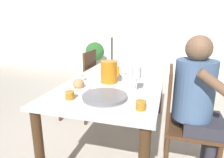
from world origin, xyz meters
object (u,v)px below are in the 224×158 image
object	(u,v)px
wine_glass_water	(137,73)
serving_tray	(105,97)
chair_person_side	(183,120)
chair_opposite	(82,83)
candlestick_tall	(112,52)
potted_plant	(95,53)
teacup_across	(121,72)
red_pitcher	(109,72)
teacup_near_person	(79,78)
person_seated	(198,99)
bread_plate	(78,86)
jam_jar_red	(141,105)
jam_jar_amber	(70,95)

from	to	relation	value
wine_glass_water	serving_tray	size ratio (longest dim) A/B	0.63
chair_person_side	chair_opposite	bearing A→B (deg)	-120.43
candlestick_tall	potted_plant	distance (m)	2.51
chair_person_side	teacup_across	world-z (taller)	chair_person_side
serving_tray	chair_opposite	bearing A→B (deg)	122.58
wine_glass_water	potted_plant	xyz separation A→B (m)	(-1.58, 3.19, -0.36)
red_pitcher	candlestick_tall	bearing A→B (deg)	104.47
teacup_across	candlestick_tall	bearing A→B (deg)	116.44
serving_tray	teacup_near_person	bearing A→B (deg)	135.54
candlestick_tall	wine_glass_water	bearing A→B (deg)	-63.39
teacup_across	chair_opposite	bearing A→B (deg)	150.95
person_seated	wine_glass_water	world-z (taller)	person_seated
chair_opposite	teacup_near_person	distance (m)	0.78
chair_person_side	teacup_across	size ratio (longest dim) A/B	6.10
person_seated	chair_opposite	bearing A→B (deg)	-119.95
wine_glass_water	person_seated	bearing A→B (deg)	8.20
red_pitcher	bread_plate	size ratio (longest dim) A/B	1.01
chair_person_side	candlestick_tall	xyz separation A→B (m)	(-0.86, 0.86, 0.41)
candlestick_tall	serving_tray	bearing A→B (deg)	-76.09
person_seated	wine_glass_water	bearing A→B (deg)	-81.80
chair_opposite	serving_tray	world-z (taller)	chair_opposite
serving_tray	potted_plant	xyz separation A→B (m)	(-1.39, 3.40, -0.23)
teacup_near_person	candlestick_tall	bearing A→B (deg)	84.11
candlestick_tall	bread_plate	bearing A→B (deg)	-89.29
wine_glass_water	jam_jar_red	world-z (taller)	wine_glass_water
chair_person_side	bread_plate	distance (m)	0.91
chair_person_side	teacup_across	distance (m)	0.79
potted_plant	teacup_across	bearing A→B (deg)	-63.67
jam_jar_amber	candlestick_tall	xyz separation A→B (m)	(-0.05, 1.25, 0.13)
serving_tray	candlestick_tall	world-z (taller)	candlestick_tall
person_seated	teacup_near_person	world-z (taller)	person_seated
person_seated	bread_plate	bearing A→B (deg)	-82.22
red_pitcher	serving_tray	bearing A→B (deg)	-77.16
red_pitcher	potted_plant	world-z (taller)	red_pitcher
teacup_near_person	serving_tray	size ratio (longest dim) A/B	0.47
teacup_across	bread_plate	size ratio (longest dim) A/B	0.77
wine_glass_water	serving_tray	bearing A→B (deg)	-132.38
chair_person_side	candlestick_tall	world-z (taller)	candlestick_tall
wine_glass_water	serving_tray	xyz separation A→B (m)	(-0.19, -0.21, -0.14)
teacup_near_person	jam_jar_red	size ratio (longest dim) A/B	2.27
chair_opposite	red_pitcher	xyz separation A→B (m)	(0.57, -0.64, 0.35)
jam_jar_red	candlestick_tall	world-z (taller)	candlestick_tall
red_pitcher	teacup_near_person	world-z (taller)	red_pitcher
teacup_near_person	candlestick_tall	world-z (taller)	candlestick_tall
serving_tray	candlestick_tall	xyz separation A→B (m)	(-0.29, 1.18, 0.15)
teacup_near_person	serving_tray	world-z (taller)	teacup_near_person
teacup_near_person	bread_plate	xyz separation A→B (m)	(0.10, -0.22, 0.00)
teacup_near_person	red_pitcher	bearing A→B (deg)	6.98
wine_glass_water	serving_tray	distance (m)	0.32
chair_person_side	red_pitcher	world-z (taller)	red_pitcher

